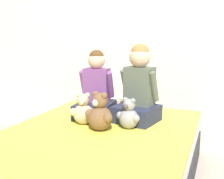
{
  "coord_description": "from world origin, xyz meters",
  "views": [
    {
      "loc": [
        0.88,
        -1.92,
        1.19
      ],
      "look_at": [
        0.0,
        0.33,
        0.74
      ],
      "focal_mm": 45.0,
      "sensor_mm": 36.0,
      "label": 1
    }
  ],
  "objects_px": {
    "teddy_bear_between_children": "(100,114)",
    "pillow_at_headboard": "(128,104)",
    "teddy_bear_held_by_right_child": "(129,116)",
    "bed": "(97,160)",
    "teddy_bear_held_by_left_child": "(83,111)",
    "child_on_left": "(96,92)",
    "child_on_right": "(138,89)"
  },
  "relations": [
    {
      "from": "teddy_bear_held_by_left_child",
      "to": "child_on_left",
      "type": "bearing_deg",
      "value": 72.78
    },
    {
      "from": "teddy_bear_held_by_right_child",
      "to": "pillow_at_headboard",
      "type": "xyz_separation_m",
      "value": [
        -0.21,
        0.61,
        -0.05
      ]
    },
    {
      "from": "teddy_bear_held_by_left_child",
      "to": "pillow_at_headboard",
      "type": "bearing_deg",
      "value": 55.54
    },
    {
      "from": "child_on_right",
      "to": "teddy_bear_between_children",
      "type": "relative_size",
      "value": 2.17
    },
    {
      "from": "pillow_at_headboard",
      "to": "teddy_bear_between_children",
      "type": "bearing_deg",
      "value": -89.32
    },
    {
      "from": "teddy_bear_between_children",
      "to": "pillow_at_headboard",
      "type": "bearing_deg",
      "value": 108.1
    },
    {
      "from": "teddy_bear_between_children",
      "to": "child_on_left",
      "type": "bearing_deg",
      "value": 136.08
    },
    {
      "from": "child_on_right",
      "to": "teddy_bear_held_by_left_child",
      "type": "bearing_deg",
      "value": -134.63
    },
    {
      "from": "bed",
      "to": "teddy_bear_held_by_right_child",
      "type": "relative_size",
      "value": 7.54
    },
    {
      "from": "teddy_bear_held_by_right_child",
      "to": "pillow_at_headboard",
      "type": "bearing_deg",
      "value": 123.98
    },
    {
      "from": "child_on_left",
      "to": "teddy_bear_between_children",
      "type": "height_order",
      "value": "child_on_left"
    },
    {
      "from": "teddy_bear_held_by_left_child",
      "to": "teddy_bear_between_children",
      "type": "relative_size",
      "value": 0.87
    },
    {
      "from": "teddy_bear_held_by_right_child",
      "to": "teddy_bear_between_children",
      "type": "distance_m",
      "value": 0.24
    },
    {
      "from": "teddy_bear_held_by_right_child",
      "to": "teddy_bear_between_children",
      "type": "xyz_separation_m",
      "value": [
        -0.2,
        -0.13,
        0.02
      ]
    },
    {
      "from": "teddy_bear_between_children",
      "to": "pillow_at_headboard",
      "type": "distance_m",
      "value": 0.74
    },
    {
      "from": "child_on_right",
      "to": "teddy_bear_held_by_right_child",
      "type": "relative_size",
      "value": 2.66
    },
    {
      "from": "teddy_bear_between_children",
      "to": "pillow_at_headboard",
      "type": "relative_size",
      "value": 0.65
    },
    {
      "from": "bed",
      "to": "teddy_bear_held_by_right_child",
      "type": "bearing_deg",
      "value": 39.11
    },
    {
      "from": "child_on_right",
      "to": "bed",
      "type": "bearing_deg",
      "value": -105.75
    },
    {
      "from": "bed",
      "to": "child_on_right",
      "type": "height_order",
      "value": "child_on_right"
    },
    {
      "from": "child_on_left",
      "to": "child_on_right",
      "type": "height_order",
      "value": "child_on_right"
    },
    {
      "from": "teddy_bear_held_by_right_child",
      "to": "child_on_left",
      "type": "bearing_deg",
      "value": 164.05
    },
    {
      "from": "teddy_bear_held_by_right_child",
      "to": "pillow_at_headboard",
      "type": "height_order",
      "value": "teddy_bear_held_by_right_child"
    },
    {
      "from": "child_on_right",
      "to": "teddy_bear_held_by_left_child",
      "type": "height_order",
      "value": "child_on_right"
    },
    {
      "from": "child_on_left",
      "to": "bed",
      "type": "bearing_deg",
      "value": -69.58
    },
    {
      "from": "bed",
      "to": "teddy_bear_between_children",
      "type": "relative_size",
      "value": 6.15
    },
    {
      "from": "bed",
      "to": "teddy_bear_held_by_left_child",
      "type": "distance_m",
      "value": 0.42
    },
    {
      "from": "child_on_left",
      "to": "teddy_bear_between_children",
      "type": "distance_m",
      "value": 0.43
    },
    {
      "from": "teddy_bear_held_by_left_child",
      "to": "teddy_bear_between_children",
      "type": "xyz_separation_m",
      "value": [
        0.2,
        -0.1,
        0.02
      ]
    },
    {
      "from": "bed",
      "to": "child_on_right",
      "type": "relative_size",
      "value": 2.84
    },
    {
      "from": "bed",
      "to": "pillow_at_headboard",
      "type": "height_order",
      "value": "pillow_at_headboard"
    },
    {
      "from": "child_on_right",
      "to": "pillow_at_headboard",
      "type": "relative_size",
      "value": 1.41
    }
  ]
}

